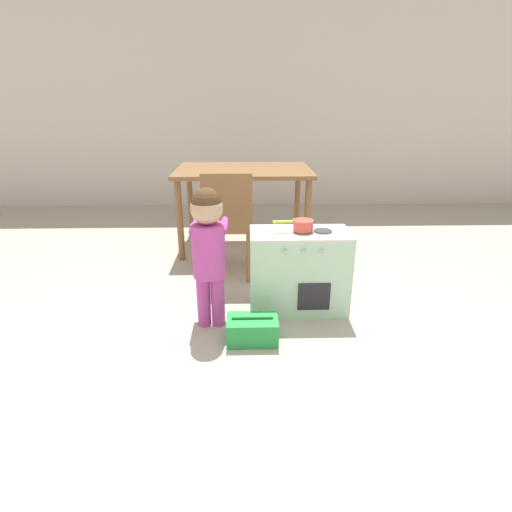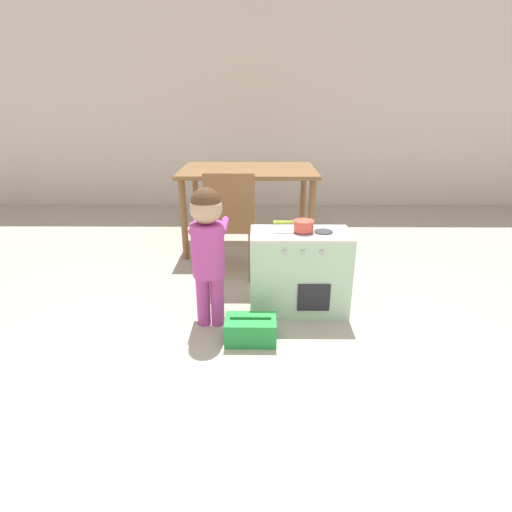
{
  "view_description": "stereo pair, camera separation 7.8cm",
  "coord_description": "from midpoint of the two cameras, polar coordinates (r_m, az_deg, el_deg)",
  "views": [
    {
      "loc": [
        -0.03,
        -1.5,
        1.33
      ],
      "look_at": [
        0.03,
        0.84,
        0.41
      ],
      "focal_mm": 28.0,
      "sensor_mm": 36.0,
      "label": 1
    },
    {
      "loc": [
        0.05,
        -1.5,
        1.33
      ],
      "look_at": [
        0.03,
        0.84,
        0.41
      ],
      "focal_mm": 28.0,
      "sensor_mm": 36.0,
      "label": 2
    }
  ],
  "objects": [
    {
      "name": "dining_chair_near",
      "position": [
        3.06,
        -2.92,
        4.78
      ],
      "size": [
        0.37,
        0.37,
        0.85
      ],
      "color": "brown",
      "rests_on": "ground_plane"
    },
    {
      "name": "play_kitchen",
      "position": [
        2.65,
        7.02,
        -2.25
      ],
      "size": [
        0.64,
        0.35,
        0.56
      ],
      "color": "#B2DBB7",
      "rests_on": "ground_plane"
    },
    {
      "name": "toy_basket",
      "position": [
        2.38,
        0.17,
        -10.47
      ],
      "size": [
        0.3,
        0.19,
        0.16
      ],
      "color": "green",
      "rests_on": "ground_plane"
    },
    {
      "name": "child_figure",
      "position": [
        2.36,
        -6.0,
        2.21
      ],
      "size": [
        0.22,
        0.35,
        0.88
      ],
      "color": "#BC429E",
      "rests_on": "ground_plane"
    },
    {
      "name": "toy_pot",
      "position": [
        2.54,
        7.61,
        4.41
      ],
      "size": [
        0.26,
        0.13,
        0.07
      ],
      "color": "#E04C3D",
      "rests_on": "play_kitchen"
    },
    {
      "name": "dining_table",
      "position": [
        3.74,
        -0.51,
        10.98
      ],
      "size": [
        1.22,
        0.82,
        0.75
      ],
      "color": "brown",
      "rests_on": "ground_plane"
    },
    {
      "name": "wall_back",
      "position": [
        5.32,
        0.37,
        21.07
      ],
      "size": [
        10.0,
        0.06,
        2.6
      ],
      "color": "beige",
      "rests_on": "ground_plane"
    },
    {
      "name": "ground_plane",
      "position": [
        2.01,
        0.08,
        -20.15
      ],
      "size": [
        16.0,
        16.0,
        0.0
      ],
      "primitive_type": "plane",
      "color": "#B2A899"
    }
  ]
}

